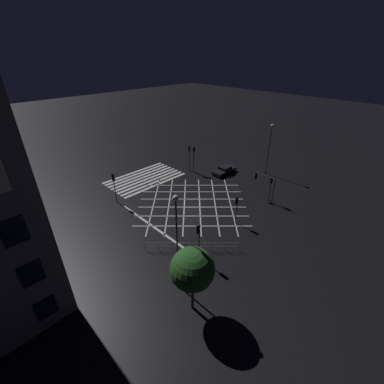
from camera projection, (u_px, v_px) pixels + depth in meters
The scene contains 14 objects.
ground_plane at pixel (192, 203), 34.92m from camera, with size 200.00×200.00×0.00m, color black.
road_markings at pixel (159, 187), 38.91m from camera, with size 17.57×22.99×0.01m.
traffic_light_se_cross at pixel (114, 182), 33.54m from camera, with size 0.36×0.39×4.33m.
traffic_light_sw_main at pixel (189, 153), 42.54m from camera, with size 0.39×0.36×4.57m.
traffic_light_ne_cross at pixel (198, 235), 24.24m from camera, with size 0.36×0.39×4.14m.
traffic_light_median_north at pixel (236, 204), 29.73m from camera, with size 0.36×0.39×3.62m.
traffic_light_nw_cross at pixel (263, 181), 34.35m from camera, with size 0.36×3.14×3.84m.
traffic_light_sw_cross at pixel (194, 154), 42.22m from camera, with size 0.36×0.39×4.50m.
traffic_light_nw_main at pixel (271, 184), 34.09m from camera, with size 0.39×0.36×3.73m.
street_lamp_east at pixel (270, 139), 40.41m from camera, with size 0.52×0.52×8.29m.
street_lamp_west at pixel (177, 232), 19.70m from camera, with size 0.45×0.45×9.31m.
street_tree_near at pixel (192, 269), 18.74m from camera, with size 3.34×3.34×5.96m.
waiting_car at pixel (224, 170), 43.00m from camera, with size 4.56×1.81×1.24m.
pedestrian_railing at pixel (192, 245), 26.38m from camera, with size 6.88×6.88×1.05m.
Camera 1 is at (21.03, 21.03, 18.36)m, focal length 24.00 mm.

